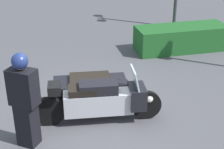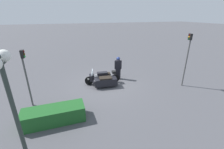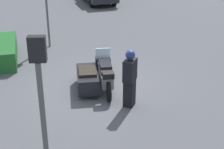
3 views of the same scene
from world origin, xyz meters
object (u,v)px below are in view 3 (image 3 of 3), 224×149
Objects in this scene: traffic_light_far at (43,113)px; police_motorcycle at (95,75)px; officer_rider at (130,77)px; hedge_bush_curbside at (4,51)px.

police_motorcycle is at bearing -7.59° from traffic_light_far.
officer_rider is 4.95m from traffic_light_far.
officer_rider is at bearing -145.86° from police_motorcycle.
officer_rider is 6.12m from hedge_bush_curbside.
traffic_light_far is (-8.66, -1.19, 2.02)m from hedge_bush_curbside.
officer_rider is 0.64× the size of hedge_bush_curbside.
hedge_bush_curbside is (3.26, 3.07, -0.08)m from police_motorcycle.
hedge_bush_curbside is at bearing 49.70° from police_motorcycle.
hedge_bush_curbside is at bearing 19.42° from traffic_light_far.
police_motorcycle is 1.73m from officer_rider.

